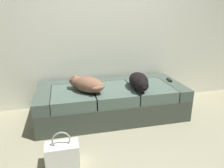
% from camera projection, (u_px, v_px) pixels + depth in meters
% --- Properties ---
extents(ground_plane, '(10.00, 10.00, 0.00)m').
position_uv_depth(ground_plane, '(136.00, 164.00, 2.10)').
color(ground_plane, tan).
extents(back_wall, '(6.40, 0.10, 2.80)m').
position_uv_depth(back_wall, '(103.00, 15.00, 3.16)').
color(back_wall, silver).
rests_on(back_wall, ground).
extents(couch, '(2.05, 0.90, 0.45)m').
position_uv_depth(couch, '(111.00, 101.00, 3.03)').
color(couch, '#3B4438').
rests_on(couch, ground).
extents(dog_tan, '(0.50, 0.51, 0.20)m').
position_uv_depth(dog_tan, '(86.00, 84.00, 2.74)').
color(dog_tan, '#8B5C44').
rests_on(dog_tan, couch).
extents(dog_dark, '(0.32, 0.60, 0.20)m').
position_uv_depth(dog_dark, '(139.00, 81.00, 2.84)').
color(dog_dark, black).
rests_on(dog_dark, couch).
extents(tv_remote, '(0.07, 0.16, 0.02)m').
position_uv_depth(tv_remote, '(169.00, 80.00, 3.20)').
color(tv_remote, black).
rests_on(tv_remote, couch).
extents(handbag, '(0.32, 0.18, 0.38)m').
position_uv_depth(handbag, '(62.00, 154.00, 2.04)').
color(handbag, silver).
rests_on(handbag, ground).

